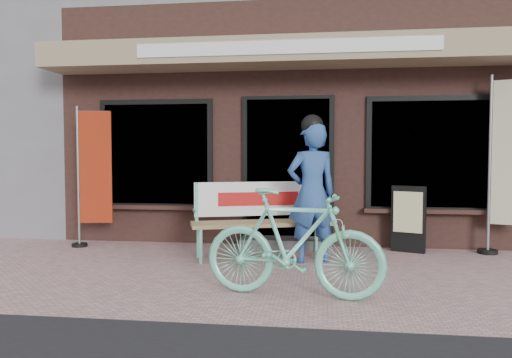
# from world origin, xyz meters

# --- Properties ---
(ground) EXTENTS (70.00, 70.00, 0.00)m
(ground) POSITION_xyz_m (0.00, 0.00, 0.00)
(ground) COLOR #BB8F90
(ground) RESTS_ON ground
(storefront) EXTENTS (7.00, 6.77, 6.00)m
(storefront) POSITION_xyz_m (0.00, 4.96, 2.99)
(storefront) COLOR black
(storefront) RESTS_ON ground
(bench) EXTENTS (1.86, 1.00, 0.98)m
(bench) POSITION_xyz_m (-0.30, 1.15, 0.58)
(bench) COLOR #6FDAB5
(bench) RESTS_ON ground
(person) EXTENTS (0.74, 0.62, 1.85)m
(person) POSITION_xyz_m (0.38, 0.91, 0.91)
(person) COLOR #284C8D
(person) RESTS_ON ground
(bicycle) EXTENTS (1.77, 0.72, 1.03)m
(bicycle) POSITION_xyz_m (0.24, -0.65, 0.52)
(bicycle) COLOR #6FDAB5
(bicycle) RESTS_ON ground
(nobori_red) EXTENTS (0.61, 0.26, 2.04)m
(nobori_red) POSITION_xyz_m (-2.81, 1.53, 1.05)
(nobori_red) COLOR gray
(nobori_red) RESTS_ON ground
(nobori_cream) EXTENTS (0.71, 0.38, 2.41)m
(nobori_cream) POSITION_xyz_m (2.97, 1.67, 1.25)
(nobori_cream) COLOR gray
(nobori_cream) RESTS_ON ground
(menu_stand) EXTENTS (0.46, 0.25, 0.92)m
(menu_stand) POSITION_xyz_m (1.68, 1.71, 0.47)
(menu_stand) COLOR black
(menu_stand) RESTS_ON ground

